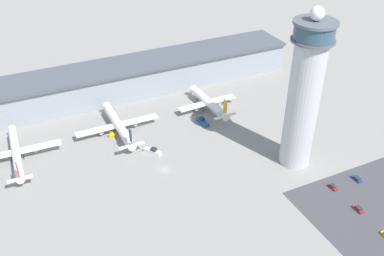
{
  "coord_description": "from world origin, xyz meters",
  "views": [
    {
      "loc": [
        -49.22,
        -129.86,
        110.43
      ],
      "look_at": [
        18.67,
        12.58,
        7.91
      ],
      "focal_mm": 40.0,
      "sensor_mm": 36.0,
      "label": 1
    }
  ],
  "objects_px": {
    "control_tower": "(304,94)",
    "car_grey_coupe": "(333,187)",
    "airplane_gate_charlie": "(208,102)",
    "car_white_wagon": "(357,179)",
    "airplane_gate_bravo": "(118,125)",
    "service_truck_fuel": "(202,122)",
    "car_maroon_suv": "(358,209)",
    "service_truck_catering": "(153,151)",
    "airplane_gate_alpha": "(16,152)",
    "service_truck_baggage": "(114,132)"
  },
  "relations": [
    {
      "from": "airplane_gate_bravo",
      "to": "service_truck_catering",
      "type": "relative_size",
      "value": 5.01
    },
    {
      "from": "airplane_gate_bravo",
      "to": "car_grey_coupe",
      "type": "height_order",
      "value": "airplane_gate_bravo"
    },
    {
      "from": "service_truck_fuel",
      "to": "car_maroon_suv",
      "type": "height_order",
      "value": "service_truck_fuel"
    },
    {
      "from": "airplane_gate_alpha",
      "to": "car_grey_coupe",
      "type": "relative_size",
      "value": 9.79
    },
    {
      "from": "airplane_gate_bravo",
      "to": "car_white_wagon",
      "type": "bearing_deg",
      "value": -44.37
    },
    {
      "from": "car_maroon_suv",
      "to": "control_tower",
      "type": "bearing_deg",
      "value": 95.3
    },
    {
      "from": "airplane_gate_bravo",
      "to": "service_truck_baggage",
      "type": "height_order",
      "value": "airplane_gate_bravo"
    },
    {
      "from": "airplane_gate_charlie",
      "to": "car_white_wagon",
      "type": "relative_size",
      "value": 7.19
    },
    {
      "from": "service_truck_catering",
      "to": "service_truck_fuel",
      "type": "height_order",
      "value": "service_truck_fuel"
    },
    {
      "from": "airplane_gate_alpha",
      "to": "car_grey_coupe",
      "type": "distance_m",
      "value": 130.0
    },
    {
      "from": "service_truck_fuel",
      "to": "car_white_wagon",
      "type": "height_order",
      "value": "service_truck_fuel"
    },
    {
      "from": "airplane_gate_bravo",
      "to": "service_truck_fuel",
      "type": "bearing_deg",
      "value": -13.99
    },
    {
      "from": "airplane_gate_bravo",
      "to": "airplane_gate_charlie",
      "type": "height_order",
      "value": "airplane_gate_charlie"
    },
    {
      "from": "control_tower",
      "to": "car_maroon_suv",
      "type": "bearing_deg",
      "value": -84.7
    },
    {
      "from": "car_white_wagon",
      "to": "service_truck_catering",
      "type": "bearing_deg",
      "value": 142.14
    },
    {
      "from": "service_truck_baggage",
      "to": "car_maroon_suv",
      "type": "xyz_separation_m",
      "value": [
        66.06,
        -87.08,
        -0.36
      ]
    },
    {
      "from": "airplane_gate_charlie",
      "to": "car_maroon_suv",
      "type": "height_order",
      "value": "airplane_gate_charlie"
    },
    {
      "from": "service_truck_baggage",
      "to": "service_truck_fuel",
      "type": "bearing_deg",
      "value": -13.08
    },
    {
      "from": "control_tower",
      "to": "airplane_gate_alpha",
      "type": "bearing_deg",
      "value": 154.5
    },
    {
      "from": "airplane_gate_alpha",
      "to": "service_truck_baggage",
      "type": "bearing_deg",
      "value": 2.99
    },
    {
      "from": "service_truck_baggage",
      "to": "car_grey_coupe",
      "type": "bearing_deg",
      "value": -48.15
    },
    {
      "from": "control_tower",
      "to": "service_truck_fuel",
      "type": "distance_m",
      "value": 57.37
    },
    {
      "from": "car_white_wagon",
      "to": "control_tower",
      "type": "bearing_deg",
      "value": 125.49
    },
    {
      "from": "airplane_gate_bravo",
      "to": "car_maroon_suv",
      "type": "distance_m",
      "value": 107.94
    },
    {
      "from": "airplane_gate_alpha",
      "to": "service_truck_baggage",
      "type": "xyz_separation_m",
      "value": [
        42.69,
        2.23,
        -3.49
      ]
    },
    {
      "from": "control_tower",
      "to": "car_grey_coupe",
      "type": "distance_m",
      "value": 38.15
    },
    {
      "from": "car_grey_coupe",
      "to": "airplane_gate_alpha",
      "type": "bearing_deg",
      "value": 146.69
    },
    {
      "from": "control_tower",
      "to": "service_truck_fuel",
      "type": "height_order",
      "value": "control_tower"
    },
    {
      "from": "control_tower",
      "to": "car_grey_coupe",
      "type": "height_order",
      "value": "control_tower"
    },
    {
      "from": "service_truck_baggage",
      "to": "car_grey_coupe",
      "type": "distance_m",
      "value": 98.79
    },
    {
      "from": "service_truck_fuel",
      "to": "car_maroon_suv",
      "type": "xyz_separation_m",
      "value": [
        24.86,
        -77.51,
        -0.52
      ]
    },
    {
      "from": "car_maroon_suv",
      "to": "service_truck_catering",
      "type": "bearing_deg",
      "value": 130.1
    },
    {
      "from": "service_truck_fuel",
      "to": "car_maroon_suv",
      "type": "distance_m",
      "value": 81.4
    },
    {
      "from": "control_tower",
      "to": "service_truck_baggage",
      "type": "height_order",
      "value": "control_tower"
    },
    {
      "from": "car_grey_coupe",
      "to": "control_tower",
      "type": "bearing_deg",
      "value": 98.27
    },
    {
      "from": "control_tower",
      "to": "airplane_gate_bravo",
      "type": "relative_size",
      "value": 1.68
    },
    {
      "from": "service_truck_fuel",
      "to": "service_truck_catering",
      "type": "bearing_deg",
      "value": -158.24
    },
    {
      "from": "airplane_gate_bravo",
      "to": "car_maroon_suv",
      "type": "height_order",
      "value": "airplane_gate_bravo"
    },
    {
      "from": "control_tower",
      "to": "airplane_gate_charlie",
      "type": "relative_size",
      "value": 1.96
    },
    {
      "from": "airplane_gate_bravo",
      "to": "car_grey_coupe",
      "type": "relative_size",
      "value": 9.51
    },
    {
      "from": "airplane_gate_charlie",
      "to": "car_white_wagon",
      "type": "xyz_separation_m",
      "value": [
        28.2,
        -74.66,
        -3.65
      ]
    },
    {
      "from": "service_truck_catering",
      "to": "service_truck_fuel",
      "type": "relative_size",
      "value": 0.99
    },
    {
      "from": "service_truck_fuel",
      "to": "airplane_gate_bravo",
      "type": "bearing_deg",
      "value": 166.01
    },
    {
      "from": "control_tower",
      "to": "airplane_gate_bravo",
      "type": "xyz_separation_m",
      "value": [
        -60.37,
        52.65,
        -28.08
      ]
    },
    {
      "from": "car_white_wagon",
      "to": "service_truck_fuel",
      "type": "bearing_deg",
      "value": 119.8
    },
    {
      "from": "control_tower",
      "to": "service_truck_baggage",
      "type": "distance_m",
      "value": 87.74
    },
    {
      "from": "airplane_gate_charlie",
      "to": "control_tower",
      "type": "bearing_deg",
      "value": -76.22
    },
    {
      "from": "airplane_gate_charlie",
      "to": "car_white_wagon",
      "type": "distance_m",
      "value": 79.89
    },
    {
      "from": "service_truck_catering",
      "to": "car_white_wagon",
      "type": "distance_m",
      "value": 84.84
    },
    {
      "from": "service_truck_baggage",
      "to": "airplane_gate_charlie",
      "type": "bearing_deg",
      "value": 1.09
    }
  ]
}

